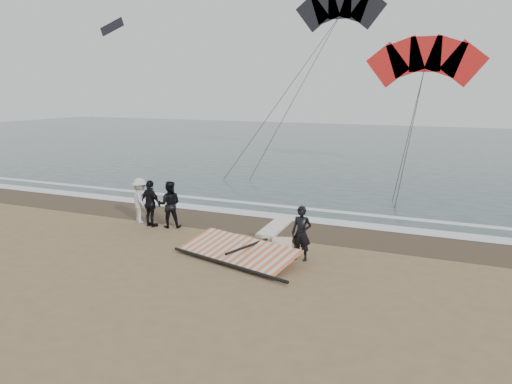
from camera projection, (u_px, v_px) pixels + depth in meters
ground at (200, 261)px, 14.93m from camera, size 120.00×120.00×0.00m
sea at (387, 147)px, 44.48m from camera, size 120.00×54.00×0.02m
wet_sand at (260, 225)px, 18.96m from camera, size 120.00×2.80×0.01m
foam_near at (274, 216)px, 20.21m from camera, size 120.00×0.90×0.01m
foam_far at (288, 207)px, 21.73m from camera, size 120.00×0.45×0.01m
man_main at (301, 233)px, 14.90m from camera, size 0.61×0.40×1.67m
board_white at (281, 249)px, 15.92m from camera, size 1.41×2.48×0.10m
board_cream at (275, 227)px, 18.42m from camera, size 0.85×2.56×0.11m
trio_cluster at (152, 202)px, 18.76m from camera, size 2.57×1.23×1.76m
sail_rig at (238, 252)px, 15.23m from camera, size 4.25×2.68×0.50m
kite_red at (425, 64)px, 28.80m from camera, size 7.58×4.95×11.47m
kite_dark at (339, 12)px, 33.85m from camera, size 6.93×5.27×14.76m
distant_kites at (71, 8)px, 53.23m from camera, size 12.24×2.12×5.69m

